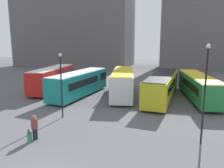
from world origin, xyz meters
TOP-DOWN VIEW (x-y plane):
  - building_block_left at (-19.53, 51.38)m, footprint 31.03×15.87m
  - building_block_right at (13.26, 51.38)m, footprint 18.50×11.81m
  - bus_0 at (-9.48, 19.38)m, footprint 3.25×10.55m
  - bus_1 at (-4.61, 17.30)m, footprint 3.99×11.02m
  - bus_2 at (0.56, 18.72)m, footprint 4.25×11.17m
  - bus_3 at (5.40, 18.28)m, footprint 3.90×12.62m
  - bus_4 at (9.46, 19.16)m, footprint 4.00×12.17m
  - traveler at (-2.75, 4.66)m, footprint 0.57×0.57m
  - suitcase at (-2.83, 4.16)m, footprint 0.30×0.44m
  - lamp_post_0 at (-2.98, 9.22)m, footprint 0.28×0.28m
  - lamp_post_1 at (8.19, 6.68)m, footprint 0.28×0.28m

SIDE VIEW (x-z plane):
  - suitcase at x=-2.83m, z-range -0.14..0.82m
  - traveler at x=-2.75m, z-range 0.16..1.91m
  - bus_4 at x=9.46m, z-range 0.14..2.95m
  - bus_3 at x=5.40m, z-range 0.14..3.08m
  - bus_1 at x=-4.61m, z-range 0.13..3.12m
  - bus_2 at x=0.56m, z-range 0.14..3.28m
  - bus_0 at x=-9.48m, z-range 0.14..3.30m
  - lamp_post_0 at x=-2.98m, z-range 0.50..6.16m
  - lamp_post_1 at x=8.19m, z-range 0.52..6.99m
  - building_block_right at x=13.26m, z-range 0.00..24.47m
  - building_block_left at x=-19.53m, z-range 0.00..35.19m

